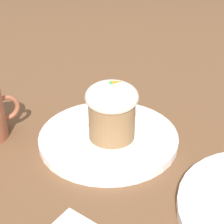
% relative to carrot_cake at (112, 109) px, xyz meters
% --- Properties ---
extents(ground_plane, '(4.00, 4.00, 0.00)m').
position_rel_carrot_cake_xyz_m(ground_plane, '(-0.00, 0.01, -0.07)').
color(ground_plane, brown).
extents(dessert_plate, '(0.25, 0.25, 0.01)m').
position_rel_carrot_cake_xyz_m(dessert_plate, '(-0.00, 0.01, -0.06)').
color(dessert_plate, white).
rests_on(dessert_plate, ground_plane).
extents(carrot_cake, '(0.09, 0.09, 0.11)m').
position_rel_carrot_cake_xyz_m(carrot_cake, '(0.00, 0.00, 0.00)').
color(carrot_cake, olive).
rests_on(carrot_cake, dessert_plate).
extents(spoon, '(0.10, 0.12, 0.01)m').
position_rel_carrot_cake_xyz_m(spoon, '(-0.00, 0.03, -0.05)').
color(spoon, silver).
rests_on(spoon, dessert_plate).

